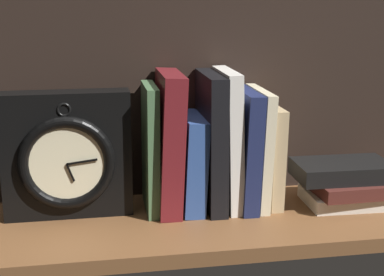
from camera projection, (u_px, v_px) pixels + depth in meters
The scene contains 12 objects.
ground_plane at pixel (211, 222), 104.56cm from camera, with size 82.02×29.11×2.50cm, color brown.
back_panel at pixel (197, 96), 112.77cm from camera, with size 82.02×1.20×38.84cm, color black.
book_green_romantic at pixel (150, 148), 104.86cm from camera, with size 2.11×12.19×23.14cm, color #476B44.
book_maroon_dawkins at pixel (169, 142), 105.17cm from camera, with size 3.92×14.74×25.19cm, color maroon.
book_blue_modern at pixel (191, 162), 106.84cm from camera, with size 3.75×13.94×17.28cm, color #2D4C8E.
book_black_skeptic at pixel (211, 141), 106.53cm from camera, with size 3.17×15.46×24.89cm, color black.
book_white_catcher at pixel (228, 139), 107.00cm from camera, with size 2.53×14.31×25.39cm, color silver.
book_navy_bierce at pixel (244, 148), 107.96cm from camera, with size 2.91×15.88×21.74cm, color #192147.
book_cream_twain at pixel (258, 147), 108.41cm from camera, with size 1.85×14.84×21.71cm, color beige.
book_tan_shortstories at pixel (270, 154), 109.19cm from camera, with size 2.36×12.79×18.67cm, color tan.
framed_clock at pixel (67, 156), 101.75cm from camera, with size 22.42×6.64×22.42cm.
book_stack_side at pixel (345, 182), 109.30cm from camera, with size 17.97×13.89×8.18cm.
Camera 1 is at (-20.24, -95.50, 39.29)cm, focal length 54.40 mm.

